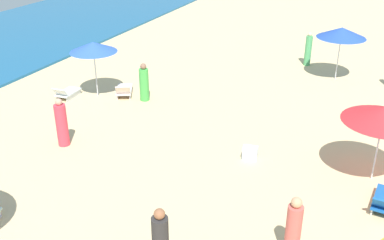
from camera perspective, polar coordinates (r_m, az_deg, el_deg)
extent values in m
cylinder|color=silver|center=(19.75, -11.90, 5.58)|extent=(0.05, 0.05, 1.98)
cone|color=blue|center=(19.38, -12.22, 8.90)|extent=(1.96, 1.96, 0.41)
cube|color=silver|center=(20.13, -14.55, 2.96)|extent=(1.03, 0.10, 0.19)
cube|color=silver|center=(20.42, -15.75, 3.14)|extent=(1.03, 0.10, 0.19)
cube|color=silver|center=(20.23, -15.19, 3.38)|extent=(1.17, 0.68, 0.06)
cube|color=silver|center=(19.78, -16.10, 3.34)|extent=(0.38, 0.60, 0.41)
cube|color=silver|center=(20.03, -7.64, 3.47)|extent=(1.08, 0.59, 0.20)
cube|color=silver|center=(20.08, -9.17, 3.42)|extent=(1.08, 0.59, 0.20)
cube|color=silver|center=(20.00, -8.43, 3.79)|extent=(1.47, 1.18, 0.06)
cube|color=silver|center=(19.35, -8.61, 3.69)|extent=(0.60, 0.70, 0.45)
cylinder|color=silver|center=(14.49, 22.05, -3.60)|extent=(0.05, 0.05, 1.93)
cone|color=red|center=(13.98, 22.84, 0.68)|extent=(2.34, 2.34, 0.45)
cube|color=silver|center=(13.80, 21.87, -9.31)|extent=(1.21, 0.13, 0.21)
cylinder|color=silver|center=(22.36, 17.74, 7.29)|extent=(0.05, 0.05, 1.99)
cone|color=#284EAF|center=(22.03, 18.17, 10.32)|extent=(2.21, 2.21, 0.47)
cylinder|color=green|center=(19.14, -5.99, 4.39)|extent=(0.51, 0.51, 1.37)
sphere|color=#90674F|center=(18.87, -6.10, 6.66)|extent=(0.25, 0.25, 0.25)
sphere|color=#995F3E|center=(9.99, -4.09, -11.61)|extent=(0.25, 0.25, 0.25)
cylinder|color=#D35E55|center=(11.02, 12.48, -13.57)|extent=(0.48, 0.48, 1.45)
sphere|color=tan|center=(10.52, 12.91, -10.00)|extent=(0.25, 0.25, 0.25)
cylinder|color=#51AD67|center=(24.06, 14.28, 8.37)|extent=(0.42, 0.42, 1.51)
sphere|color=beige|center=(23.83, 14.50, 10.31)|extent=(0.20, 0.20, 0.20)
cylinder|color=#F43E50|center=(16.05, -15.92, -0.62)|extent=(0.55, 0.55, 1.50)
sphere|color=tan|center=(15.70, -16.29, 2.18)|extent=(0.23, 0.23, 0.23)
cube|color=white|center=(14.95, 7.25, -4.10)|extent=(0.38, 0.52, 0.43)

